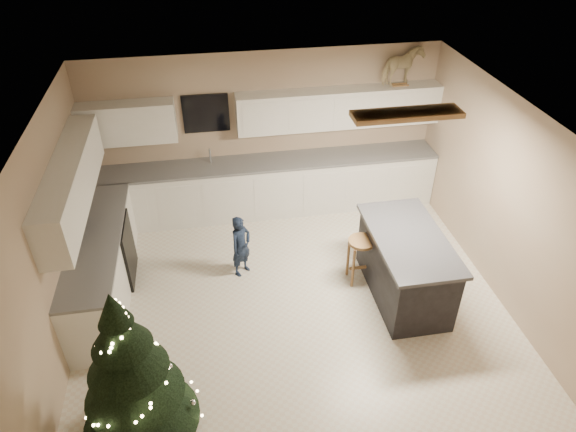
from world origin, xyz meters
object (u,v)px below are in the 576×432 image
object	(u,v)px
island	(405,265)
rocking_horse	(402,66)
toddler	(241,246)
bar_stool	(361,250)
christmas_tree	(132,381)

from	to	relation	value
island	rocking_horse	xyz separation A→B (m)	(0.61, 2.42, 1.82)
toddler	bar_stool	bearing A→B (deg)	-56.30
island	bar_stool	bearing A→B (deg)	144.66
toddler	rocking_horse	size ratio (longest dim) A/B	1.29
bar_stool	toddler	bearing A→B (deg)	164.56
island	bar_stool	size ratio (longest dim) A/B	2.45
island	christmas_tree	size ratio (longest dim) A/B	0.88
island	christmas_tree	world-z (taller)	christmas_tree
island	bar_stool	distance (m)	0.62
island	christmas_tree	bearing A→B (deg)	-155.69
christmas_tree	toddler	distance (m)	2.64
bar_stool	toddler	world-z (taller)	toddler
toddler	rocking_horse	bearing A→B (deg)	-9.85
bar_stool	island	bearing A→B (deg)	-35.34
christmas_tree	toddler	size ratio (longest dim) A/B	2.06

